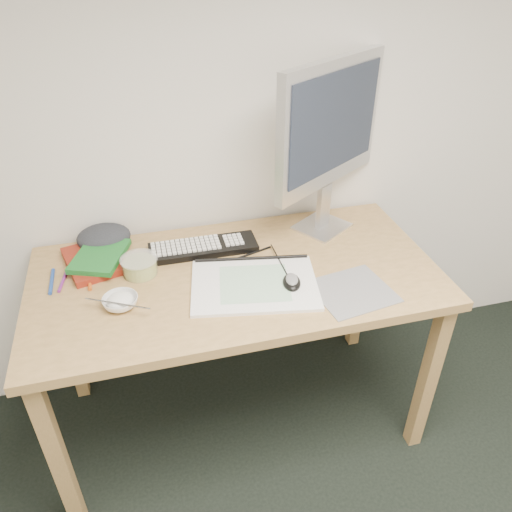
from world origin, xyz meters
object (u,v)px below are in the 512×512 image
(desk, at_px, (237,292))
(sketchpad, at_px, (254,285))
(keyboard, at_px, (203,248))
(rice_bowl, at_px, (120,302))
(monitor, at_px, (330,129))

(desk, xyz_separation_m, sketchpad, (0.04, -0.09, 0.09))
(desk, height_order, keyboard, keyboard)
(sketchpad, bearing_deg, desk, 126.06)
(keyboard, bearing_deg, rice_bowl, -139.68)
(desk, height_order, monitor, monitor)
(keyboard, relative_size, rice_bowl, 3.56)
(keyboard, relative_size, monitor, 0.61)
(desk, height_order, rice_bowl, rice_bowl)
(keyboard, distance_m, monitor, 0.62)
(sketchpad, xyz_separation_m, keyboard, (-0.13, 0.26, 0.01))
(desk, relative_size, rice_bowl, 12.60)
(desk, bearing_deg, sketchpad, -64.23)
(monitor, xyz_separation_m, rice_bowl, (-0.79, -0.30, -0.38))
(sketchpad, bearing_deg, keyboard, 126.42)
(desk, relative_size, monitor, 2.18)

